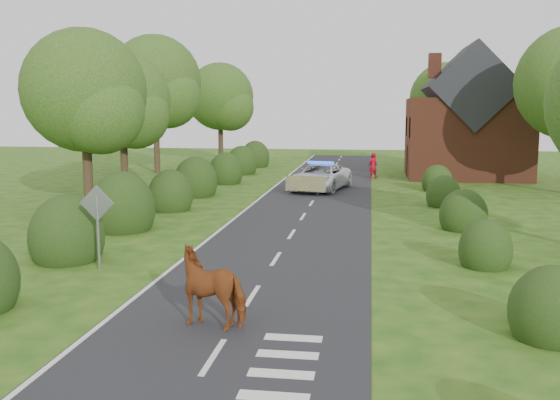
% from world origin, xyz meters
% --- Properties ---
extents(ground, '(120.00, 120.00, 0.00)m').
position_xyz_m(ground, '(0.00, 0.00, 0.00)').
color(ground, '#1E4913').
extents(road, '(6.00, 70.00, 0.02)m').
position_xyz_m(road, '(0.00, 15.00, 0.01)').
color(road, black).
rests_on(road, ground).
extents(road_markings, '(4.96, 70.00, 0.01)m').
position_xyz_m(road_markings, '(-1.60, 12.93, 0.03)').
color(road_markings, white).
rests_on(road_markings, road).
extents(hedgerow_left, '(2.75, 50.41, 3.00)m').
position_xyz_m(hedgerow_left, '(-6.51, 11.69, 0.75)').
color(hedgerow_left, '#193410').
rests_on(hedgerow_left, ground).
extents(hedgerow_right, '(2.10, 45.78, 2.10)m').
position_xyz_m(hedgerow_right, '(6.60, 11.21, 0.55)').
color(hedgerow_right, '#193410').
rests_on(hedgerow_right, ground).
extents(tree_left_a, '(5.74, 5.60, 8.38)m').
position_xyz_m(tree_left_a, '(-9.75, 11.86, 5.34)').
color(tree_left_a, '#332316').
rests_on(tree_left_a, ground).
extents(tree_left_b, '(5.74, 5.60, 8.07)m').
position_xyz_m(tree_left_b, '(-11.25, 19.86, 5.04)').
color(tree_left_b, '#332316').
rests_on(tree_left_b, ground).
extents(tree_left_c, '(6.97, 6.80, 10.22)m').
position_xyz_m(tree_left_c, '(-12.70, 29.83, 6.53)').
color(tree_left_c, '#332316').
rests_on(tree_left_c, ground).
extents(tree_left_d, '(6.15, 6.00, 8.89)m').
position_xyz_m(tree_left_d, '(-10.23, 39.85, 5.64)').
color(tree_left_d, '#332316').
rests_on(tree_left_d, ground).
extents(tree_right_c, '(6.15, 6.00, 8.58)m').
position_xyz_m(tree_right_c, '(9.27, 37.85, 5.34)').
color(tree_right_c, '#332316').
rests_on(tree_right_c, ground).
extents(road_sign, '(1.06, 0.08, 2.53)m').
position_xyz_m(road_sign, '(-5.00, 2.00, 1.65)').
color(road_sign, gray).
rests_on(road_sign, ground).
extents(house, '(8.00, 7.40, 9.17)m').
position_xyz_m(house, '(9.49, 30.00, 3.79)').
color(house, brown).
rests_on(house, ground).
extents(cow, '(2.19, 1.44, 1.44)m').
position_xyz_m(cow, '(-0.45, -2.10, 0.72)').
color(cow, '#78330D').
rests_on(cow, ground).
extents(police_van, '(3.71, 6.03, 1.70)m').
position_xyz_m(police_van, '(0.02, 21.46, 0.78)').
color(police_van, silver).
rests_on(police_van, ground).
extents(pedestrian_red, '(0.78, 0.75, 1.80)m').
position_xyz_m(pedestrian_red, '(3.10, 28.22, 0.90)').
color(pedestrian_red, '#B80A1A').
rests_on(pedestrian_red, ground).
extents(pedestrian_purple, '(0.86, 0.70, 1.63)m').
position_xyz_m(pedestrian_purple, '(3.09, 29.05, 0.81)').
color(pedestrian_purple, '#582E7E').
rests_on(pedestrian_purple, ground).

